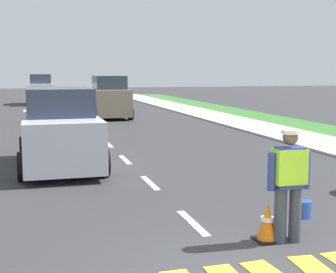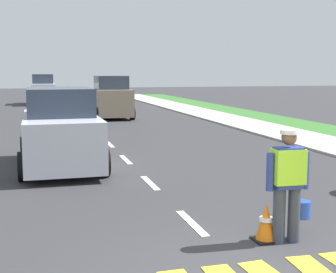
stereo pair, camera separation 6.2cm
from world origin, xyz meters
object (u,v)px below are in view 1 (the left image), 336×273
car_oncoming_lead (60,131)px  car_outgoing_far (109,99)px  road_worker (290,180)px  traffic_cone_near (267,222)px  car_oncoming_third (41,90)px

car_oncoming_lead → car_outgoing_far: size_ratio=1.12×
car_oncoming_lead → road_worker: bearing=-66.2°
road_worker → traffic_cone_near: 0.72m
road_worker → traffic_cone_near: road_worker is taller
road_worker → car_oncoming_third: 32.02m
road_worker → car_oncoming_lead: 7.20m
road_worker → car_oncoming_third: size_ratio=0.38×
car_oncoming_lead → car_outgoing_far: bearing=75.7°
traffic_cone_near → car_oncoming_third: bearing=94.7°
car_outgoing_far → traffic_cone_near: bearing=-92.1°
road_worker → car_outgoing_far: 19.63m
car_oncoming_third → car_oncoming_lead: 25.30m
road_worker → traffic_cone_near: size_ratio=2.89×
car_oncoming_lead → traffic_cone_near: bearing=-67.9°
traffic_cone_near → car_oncoming_lead: (-2.62, 6.46, 0.68)m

